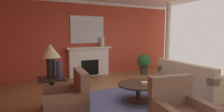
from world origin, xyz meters
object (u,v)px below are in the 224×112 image
Objects in this scene: side_table at (52,91)px; table_lamp at (50,54)px; armchair_near_window at (67,104)px; vase_on_side_table at (59,70)px; potted_plant at (144,62)px; sofa at (191,81)px; fireplace at (89,62)px; mantel_mirror at (87,30)px; coffee_table at (138,88)px; vase_mantel_right at (102,42)px.

side_table is 0.93× the size of table_lamp.
vase_on_side_table is at bearing 94.74° from armchair_near_window.
sofa is at bearing -93.26° from potted_plant.
fireplace is 3.79m from sofa.
coffee_table is at bearing -87.07° from mantel_mirror.
fireplace is at bearing 59.90° from vase_on_side_table.
armchair_near_window is 1.27× the size of table_lamp.
fireplace is 1.80× the size of coffee_table.
potted_plant is at bearing 27.36° from side_table.
armchair_near_window is (-1.61, -3.51, -1.52)m from mantel_mirror.
fireplace is 1.89× the size of armchair_near_window.
table_lamp reaches higher than sofa.
coffee_table is (1.78, 0.18, 0.03)m from armchair_near_window.
coffee_table is (0.17, -3.33, -1.49)m from mantel_mirror.
sofa is at bearing -58.53° from mantel_mirror.
table_lamp is at bearing 166.52° from coffee_table.
fireplace reaches higher than side_table.
fireplace is at bearing 174.88° from vase_mantel_right.
side_table is at bearing -90.00° from table_lamp.
coffee_table is (0.17, -3.21, -0.21)m from fireplace.
mantel_mirror reaches higher than side_table.
side_table is 1.82× the size of vase_mantel_right.
side_table is at bearing -122.30° from mantel_mirror.
vase_mantel_right is (-1.48, 3.14, 1.04)m from sofa.
sofa is at bearing -6.73° from side_table.
table_lamp is (0.00, 0.00, 0.82)m from side_table.
mantel_mirror is at bearing 57.70° from table_lamp.
sofa is 3.07× the size of side_table.
vase_on_side_table reaches higher than potted_plant.
vase_on_side_table reaches higher than sofa.
coffee_table is 2.22m from table_lamp.
sofa is 2.52m from potted_plant.
vase_on_side_table is (-3.68, 0.33, 0.59)m from sofa.
potted_plant is at bearing 35.61° from armchair_near_window.
table_lamp is 0.90× the size of potted_plant.
coffee_table is (-1.86, -0.02, 0.04)m from sofa.
potted_plant reaches higher than coffee_table.
mantel_mirror reaches higher than table_lamp.
sofa is 2.15× the size of coffee_table.
sofa is at bearing -5.15° from vase_on_side_table.
vase_mantel_right reaches higher than sofa.
armchair_near_window is 4.66m from potted_plant.
armchair_near_window is 1.79m from coffee_table.
armchair_near_window is (-3.64, -0.20, 0.01)m from sofa.
armchair_near_window is at bearing -122.93° from vase_mantel_right.
table_lamp reaches higher than coffee_table.
table_lamp is (-1.81, -2.74, 0.68)m from fireplace.
armchair_near_window reaches higher than side_table.
vase_mantel_right reaches higher than coffee_table.
table_lamp is at bearing -152.64° from potted_plant.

